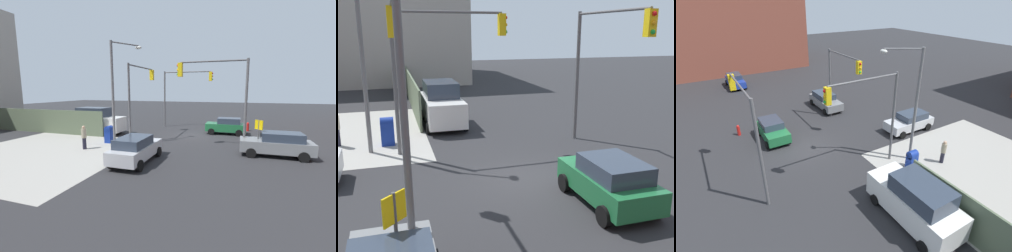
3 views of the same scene
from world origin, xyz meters
TOP-DOWN VIEW (x-y plane):
  - ground_plane at (0.00, 0.00)m, footprint 120.00×120.00m
  - sidewalk_corner at (9.00, 9.00)m, footprint 12.00×12.00m
  - construction_fence at (19.66, 3.20)m, footprint 23.32×0.12m
  - traffic_signal_nw_corner at (-2.58, 4.50)m, footprint 5.09×0.36m
  - traffic_signal_se_corner at (2.31, -4.50)m, footprint 5.71×0.36m
  - traffic_signal_ne_corner at (4.50, 2.48)m, footprint 0.36×5.32m
  - street_lamp_corner at (5.01, 5.49)m, footprint 1.64×2.32m
  - warning_sign_two_way at (-5.40, 4.84)m, footprint 0.48×0.48m
  - mailbox_blue at (6.20, 5.00)m, footprint 0.56×0.64m
  - fire_hydrant at (-5.00, -4.20)m, footprint 0.26×0.26m
  - hatchback_green at (-2.90, -1.86)m, footprint 3.84×2.02m
  - coupe_silver at (1.80, 8.98)m, footprint 2.02×4.35m
  - coupe_gray at (-6.56, 4.97)m, footprint 4.48×2.02m
  - van_white_delivery at (9.62, 1.80)m, footprint 5.40×2.32m
  - pedestrian_crossing at (6.80, 7.40)m, footprint 0.36×0.36m

SIDE VIEW (x-z plane):
  - ground_plane at x=0.00m, z-range 0.00..0.00m
  - sidewalk_corner at x=9.00m, z-range 0.00..0.01m
  - fire_hydrant at x=-5.00m, z-range 0.02..0.96m
  - mailbox_blue at x=6.20m, z-range 0.05..1.48m
  - hatchback_green at x=-2.90m, z-range 0.03..1.65m
  - coupe_silver at x=1.80m, z-range 0.03..1.65m
  - coupe_gray at x=-6.56m, z-range 0.03..1.65m
  - pedestrian_crossing at x=6.80m, z-range 0.04..1.82m
  - construction_fence at x=19.66m, z-range 0.00..2.40m
  - van_white_delivery at x=9.62m, z-range -0.03..2.59m
  - warning_sign_two_way at x=-5.40m, z-range 0.44..2.84m
  - traffic_signal_nw_corner at x=-2.58m, z-range 1.36..7.86m
  - traffic_signal_ne_corner at x=4.50m, z-range 1.37..7.87m
  - traffic_signal_se_corner at x=2.31m, z-range 1.39..7.89m
  - street_lamp_corner at x=5.01m, z-range 0.70..8.70m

